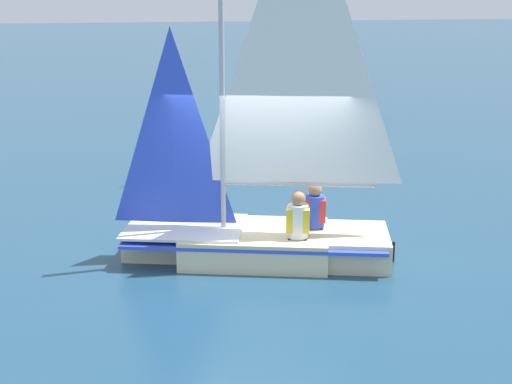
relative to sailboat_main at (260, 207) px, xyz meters
The scene contains 5 objects.
ground_plane 0.81m from the sailboat_main, 23.73° to the right, with size 260.00×260.00×0.00m, color navy.
sailboat_main is the anchor object (origin of this frame).
sailor_helm 0.69m from the sailboat_main, 127.55° to the left, with size 0.42×0.40×1.16m.
sailor_crew 0.86m from the sailboat_main, behind, with size 0.42×0.40×1.16m.
buoy_marker 5.14m from the sailboat_main, 80.14° to the right, with size 0.52×0.52×1.19m.
Camera 1 is at (3.36, 9.79, 3.82)m, focal length 50.00 mm.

